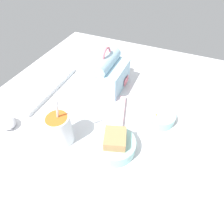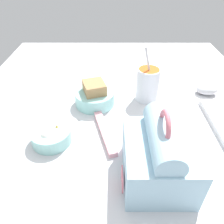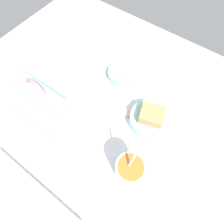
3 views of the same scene
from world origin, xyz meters
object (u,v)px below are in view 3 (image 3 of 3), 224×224
object	(u,v)px
bento_bowl_sandwich	(150,119)
keyboard	(21,202)
chopstick_case	(106,106)
bento_bowl_snacks	(122,74)
lunch_bag	(47,103)
soup_cup	(129,170)

from	to	relation	value
bento_bowl_sandwich	keyboard	bearing A→B (deg)	68.44
chopstick_case	bento_bowl_sandwich	bearing A→B (deg)	-166.28
bento_bowl_sandwich	bento_bowl_snacks	bearing A→B (deg)	-30.36
lunch_bag	soup_cup	world-z (taller)	soup_cup
chopstick_case	soup_cup	bearing A→B (deg)	142.87
lunch_bag	bento_bowl_sandwich	distance (cm)	35.39
soup_cup	bento_bowl_snacks	size ratio (longest dim) A/B	1.76
bento_bowl_sandwich	chopstick_case	xyz separation A→B (cm)	(16.09, 3.93, -2.37)
bento_bowl_sandwich	bento_bowl_snacks	world-z (taller)	bento_bowl_sandwich
bento_bowl_snacks	soup_cup	bearing A→B (deg)	126.92
lunch_bag	chopstick_case	xyz separation A→B (cm)	(-14.85, -12.82, -6.22)
chopstick_case	lunch_bag	bearing A→B (deg)	40.82
soup_cup	bento_bowl_sandwich	size ratio (longest dim) A/B	1.43
bento_bowl_snacks	chopstick_case	world-z (taller)	bento_bowl_snacks
lunch_bag	bento_bowl_snacks	distance (cm)	30.71
lunch_bag	chopstick_case	size ratio (longest dim) A/B	1.02
keyboard	bento_bowl_snacks	size ratio (longest dim) A/B	3.12
keyboard	bento_bowl_snacks	bearing A→B (deg)	-88.31
bento_bowl_snacks	bento_bowl_sandwich	bearing A→B (deg)	149.64
keyboard	bento_bowl_sandwich	size ratio (longest dim) A/B	2.55
lunch_bag	bento_bowl_sandwich	bearing A→B (deg)	-151.56
lunch_bag	bento_bowl_sandwich	size ratio (longest dim) A/B	1.41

